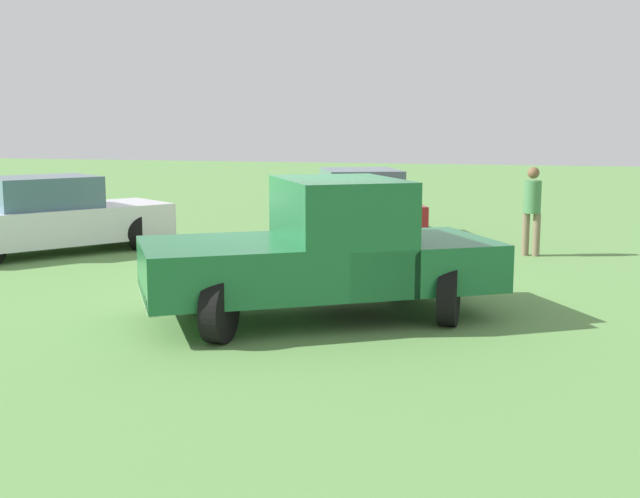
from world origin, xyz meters
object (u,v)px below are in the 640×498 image
at_px(pickup_truck, 329,247).
at_px(person_bystander, 532,206).
at_px(sedan_far, 52,217).
at_px(sedan_near, 362,206).

relative_size(pickup_truck, person_bystander, 2.85).
distance_m(pickup_truck, person_bystander, 6.26).
bearing_deg(sedan_far, sedan_near, -20.46).
bearing_deg(sedan_near, pickup_truck, -13.39).
bearing_deg(pickup_truck, sedan_far, -60.92).
xyz_separation_m(sedan_far, person_bystander, (-2.09, 8.96, 0.26)).
distance_m(pickup_truck, sedan_near, 7.40).
bearing_deg(pickup_truck, sedan_near, -112.35).
relative_size(sedan_near, person_bystander, 2.85).
bearing_deg(sedan_far, person_bystander, -41.56).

